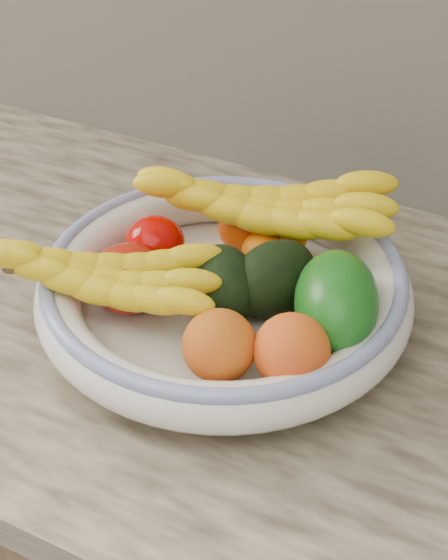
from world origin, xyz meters
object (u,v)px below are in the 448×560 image
at_px(fruit_bowl, 224,289).
at_px(banana_bunch_back, 262,213).
at_px(banana_bunch_front, 102,282).
at_px(green_mango, 336,301).

bearing_deg(fruit_bowl, banana_bunch_back, 91.03).
distance_m(fruit_bowl, banana_bunch_front, 0.13).
bearing_deg(banana_bunch_back, fruit_bowl, -105.03).
xyz_separation_m(fruit_bowl, banana_bunch_back, (-0.00, 0.09, 0.04)).
xyz_separation_m(fruit_bowl, green_mango, (0.12, 0.00, 0.03)).
distance_m(fruit_bowl, green_mango, 0.12).
bearing_deg(banana_bunch_back, banana_bunch_front, -133.03).
xyz_separation_m(fruit_bowl, banana_bunch_front, (-0.09, -0.08, 0.03)).
relative_size(green_mango, banana_bunch_back, 0.41).
height_order(banana_bunch_back, banana_bunch_front, banana_bunch_back).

